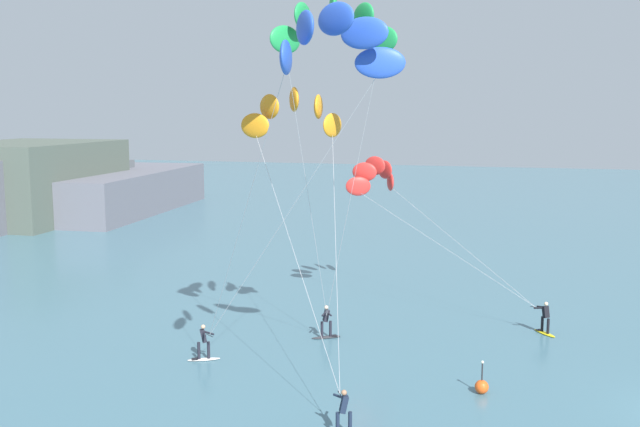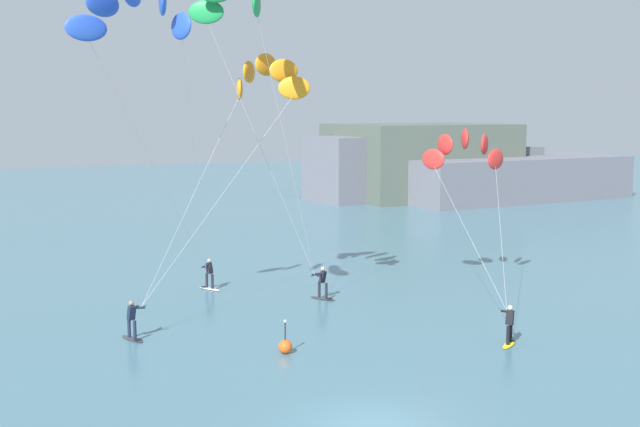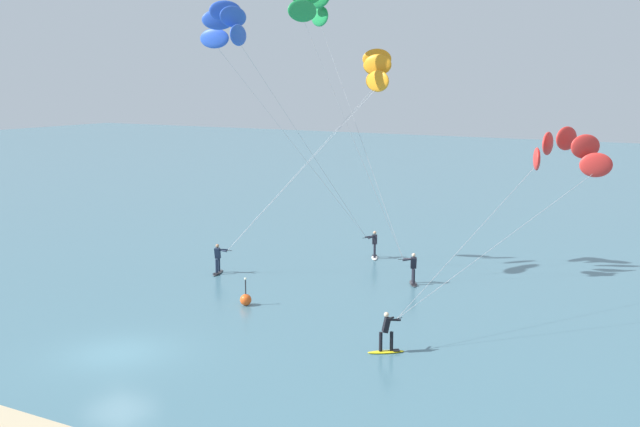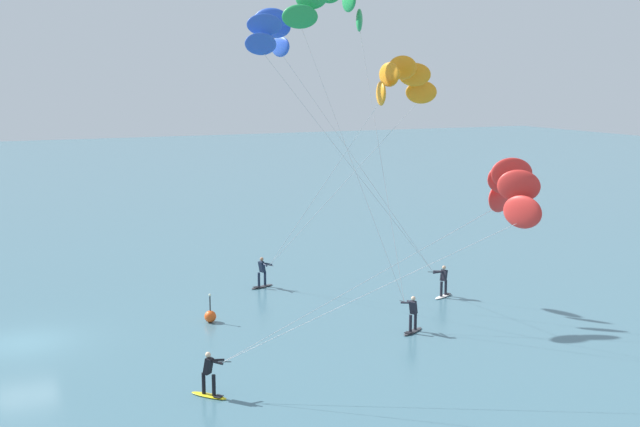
# 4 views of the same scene
# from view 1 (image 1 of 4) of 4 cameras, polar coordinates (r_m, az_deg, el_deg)

# --- Properties ---
(kitesurfer_nearshore) EXTENTS (9.77, 7.27, 12.36)m
(kitesurfer_nearshore) POSITION_cam_1_polar(r_m,az_deg,el_deg) (32.11, -1.91, 7.09)
(kitesurfer_nearshore) COLOR #333338
(kitesurfer_nearshore) RESTS_ON ground
(kitesurfer_mid_water) EXTENTS (7.26, 11.75, 8.65)m
(kitesurfer_mid_water) POSITION_cam_1_polar(r_m,az_deg,el_deg) (42.28, 4.94, 2.55)
(kitesurfer_mid_water) COLOR yellow
(kitesurfer_mid_water) RESTS_ON ground
(kitesurfer_far_out) EXTENTS (8.40, 10.35, 14.90)m
(kitesurfer_far_out) POSITION_cam_1_polar(r_m,az_deg,el_deg) (24.90, 0.67, 12.30)
(kitesurfer_far_out) COLOR white
(kitesurfer_far_out) RESTS_ON ground
(kitesurfer_downwind) EXTENTS (7.20, 5.02, 15.91)m
(kitesurfer_downwind) POSITION_cam_1_polar(r_m,az_deg,el_deg) (29.70, 1.02, 13.53)
(kitesurfer_downwind) COLOR #333338
(kitesurfer_downwind) RESTS_ON ground
(marker_buoy) EXTENTS (0.56, 0.56, 1.38)m
(marker_buoy) POSITION_cam_1_polar(r_m,az_deg,el_deg) (30.55, 12.68, -13.21)
(marker_buoy) COLOR #EA5119
(marker_buoy) RESTS_ON ground
(distant_headland) EXTENTS (33.85, 19.45, 8.02)m
(distant_headland) POSITION_cam_1_polar(r_m,az_deg,el_deg) (81.75, -20.28, 2.03)
(distant_headland) COLOR #565B60
(distant_headland) RESTS_ON ground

